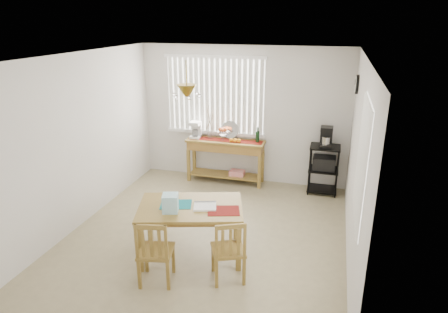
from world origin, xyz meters
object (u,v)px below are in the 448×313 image
(sideboard, at_px, (226,151))
(chair_right, at_px, (229,251))
(wire_cart, at_px, (324,165))
(chair_left, at_px, (155,252))
(cart_items, at_px, (326,137))
(dining_table, at_px, (191,212))

(sideboard, height_order, chair_right, sideboard)
(wire_cart, bearing_deg, chair_left, -119.09)
(sideboard, distance_m, cart_items, 1.90)
(cart_items, xyz_separation_m, dining_table, (-1.62, -2.58, -0.42))
(wire_cart, bearing_deg, cart_items, 90.00)
(dining_table, bearing_deg, wire_cart, 57.77)
(chair_left, bearing_deg, wire_cart, 60.91)
(sideboard, relative_size, dining_table, 0.97)
(dining_table, height_order, chair_right, chair_right)
(cart_items, height_order, chair_right, cart_items)
(cart_items, relative_size, chair_right, 0.44)
(chair_left, bearing_deg, sideboard, 90.46)
(wire_cart, distance_m, cart_items, 0.53)
(sideboard, relative_size, wire_cart, 1.68)
(chair_right, bearing_deg, chair_left, -161.03)
(wire_cart, height_order, cart_items, cart_items)
(dining_table, xyz_separation_m, chair_right, (0.63, -0.41, -0.23))
(chair_left, bearing_deg, chair_right, 18.97)
(cart_items, relative_size, dining_table, 0.24)
(wire_cart, xyz_separation_m, cart_items, (-0.00, 0.01, 0.53))
(sideboard, distance_m, wire_cart, 1.85)
(cart_items, height_order, dining_table, cart_items)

